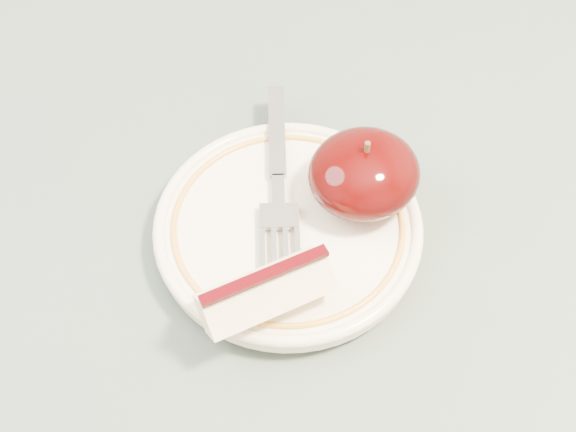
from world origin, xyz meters
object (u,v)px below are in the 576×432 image
apple_half (364,174)px  fork (278,178)px  table (207,353)px  plate (288,228)px

apple_half → fork: bearing=140.7°
table → fork: bearing=28.8°
fork → apple_half: bearing=-102.9°
fork → table: bearing=145.1°
table → apple_half: (0.13, 0.01, 0.13)m
fork → plate: bearing=-170.9°
plate → apple_half: (0.06, -0.00, 0.03)m
plate → apple_half: size_ratio=2.39×
apple_half → table: bearing=-175.8°
table → plate: size_ratio=4.84×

